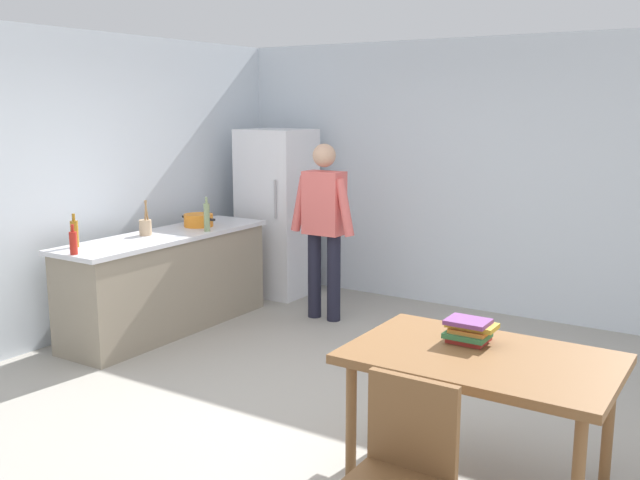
% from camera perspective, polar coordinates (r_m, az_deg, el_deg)
% --- Properties ---
extents(ground_plane, '(14.00, 14.00, 0.00)m').
position_cam_1_polar(ground_plane, '(5.05, -1.80, -13.25)').
color(ground_plane, '#9E998E').
extents(wall_back, '(6.40, 0.12, 2.70)m').
position_cam_1_polar(wall_back, '(7.32, 11.54, 5.05)').
color(wall_back, silver).
rests_on(wall_back, ground_plane).
extents(wall_left, '(0.12, 5.60, 2.70)m').
position_cam_1_polar(wall_left, '(6.61, -19.86, 4.02)').
color(wall_left, silver).
rests_on(wall_left, ground_plane).
extents(kitchen_counter, '(0.64, 2.20, 0.90)m').
position_cam_1_polar(kitchen_counter, '(6.71, -12.16, -3.28)').
color(kitchen_counter, gray).
rests_on(kitchen_counter, ground_plane).
extents(refrigerator, '(0.70, 0.67, 1.80)m').
position_cam_1_polar(refrigerator, '(7.75, -3.45, 2.22)').
color(refrigerator, white).
rests_on(refrigerator, ground_plane).
extents(person, '(0.70, 0.22, 1.70)m').
position_cam_1_polar(person, '(6.76, 0.32, 1.63)').
color(person, '#1E1E2D').
rests_on(person, ground_plane).
extents(dining_table, '(1.40, 0.90, 0.75)m').
position_cam_1_polar(dining_table, '(3.96, 12.82, -9.99)').
color(dining_table, brown).
rests_on(dining_table, ground_plane).
extents(chair, '(0.42, 0.42, 0.91)m').
position_cam_1_polar(chair, '(3.20, 6.48, -17.80)').
color(chair, brown).
rests_on(chair, ground_plane).
extents(cooking_pot, '(0.40, 0.28, 0.12)m').
position_cam_1_polar(cooking_pot, '(6.95, -9.73, 1.58)').
color(cooking_pot, orange).
rests_on(cooking_pot, kitchen_counter).
extents(utensil_jar, '(0.11, 0.11, 0.32)m').
position_cam_1_polar(utensil_jar, '(6.57, -13.84, 1.05)').
color(utensil_jar, tan).
rests_on(utensil_jar, kitchen_counter).
extents(bottle_sauce_red, '(0.06, 0.06, 0.24)m').
position_cam_1_polar(bottle_sauce_red, '(5.89, -19.19, -0.19)').
color(bottle_sauce_red, '#B22319').
rests_on(bottle_sauce_red, kitchen_counter).
extents(bottle_vinegar_tall, '(0.06, 0.06, 0.32)m').
position_cam_1_polar(bottle_vinegar_tall, '(6.66, -9.07, 1.85)').
color(bottle_vinegar_tall, gray).
rests_on(bottle_vinegar_tall, kitchen_counter).
extents(bottle_oil_amber, '(0.06, 0.06, 0.28)m').
position_cam_1_polar(bottle_oil_amber, '(6.19, -19.10, 0.51)').
color(bottle_oil_amber, '#996619').
rests_on(bottle_oil_amber, kitchen_counter).
extents(book_stack, '(0.27, 0.22, 0.13)m').
position_cam_1_polar(book_stack, '(4.09, 11.88, -7.13)').
color(book_stack, '#B22D28').
rests_on(book_stack, dining_table).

